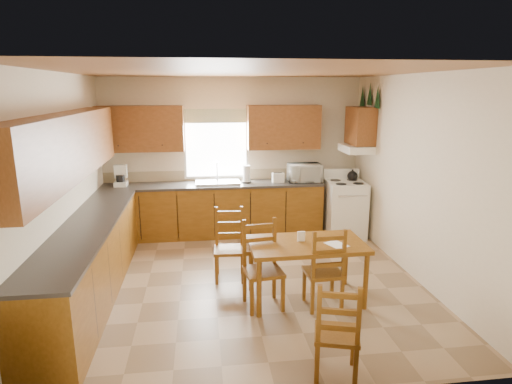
{
  "coord_description": "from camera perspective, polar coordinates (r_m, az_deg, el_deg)",
  "views": [
    {
      "loc": [
        -0.57,
        -5.23,
        2.5
      ],
      "look_at": [
        0.15,
        0.3,
        1.15
      ],
      "focal_mm": 30.0,
      "sensor_mm": 36.0,
      "label": 1
    }
  ],
  "objects": [
    {
      "name": "floor",
      "position": [
        5.83,
        -1.1,
        -11.8
      ],
      "size": [
        4.5,
        4.5,
        0.0
      ],
      "primitive_type": "plane",
      "color": "#927652",
      "rests_on": "ground"
    },
    {
      "name": "ceiling",
      "position": [
        5.27,
        -1.24,
        15.77
      ],
      "size": [
        4.5,
        4.5,
        0.0
      ],
      "primitive_type": "plane",
      "color": "brown",
      "rests_on": "floor"
    },
    {
      "name": "wall_left",
      "position": [
        5.62,
        -24.64,
        0.53
      ],
      "size": [
        4.5,
        4.5,
        0.0
      ],
      "primitive_type": "plane",
      "color": "beige",
      "rests_on": "floor"
    },
    {
      "name": "wall_right",
      "position": [
        6.06,
        20.51,
        1.78
      ],
      "size": [
        4.5,
        4.5,
        0.0
      ],
      "primitive_type": "plane",
      "color": "beige",
      "rests_on": "floor"
    },
    {
      "name": "wall_back",
      "position": [
        7.59,
        -3.03,
        4.87
      ],
      "size": [
        4.5,
        4.5,
        0.0
      ],
      "primitive_type": "plane",
      "color": "beige",
      "rests_on": "floor"
    },
    {
      "name": "wall_front",
      "position": [
        3.25,
        3.21,
        -7.15
      ],
      "size": [
        4.5,
        4.5,
        0.0
      ],
      "primitive_type": "plane",
      "color": "beige",
      "rests_on": "floor"
    },
    {
      "name": "lower_cab_back",
      "position": [
        7.48,
        -5.64,
        -2.46
      ],
      "size": [
        3.75,
        0.6,
        0.88
      ],
      "primitive_type": "cube",
      "color": "brown",
      "rests_on": "floor"
    },
    {
      "name": "lower_cab_left",
      "position": [
        5.66,
        -21.23,
        -8.73
      ],
      "size": [
        0.6,
        3.6,
        0.88
      ],
      "primitive_type": "cube",
      "color": "brown",
      "rests_on": "floor"
    },
    {
      "name": "counter_back",
      "position": [
        7.36,
        -5.72,
        0.98
      ],
      "size": [
        3.75,
        0.63,
        0.04
      ],
      "primitive_type": "cube",
      "color": "#37332F",
      "rests_on": "lower_cab_back"
    },
    {
      "name": "counter_left",
      "position": [
        5.51,
        -21.63,
        -4.29
      ],
      "size": [
        0.63,
        3.6,
        0.04
      ],
      "primitive_type": "cube",
      "color": "#37332F",
      "rests_on": "lower_cab_left"
    },
    {
      "name": "backsplash",
      "position": [
        7.62,
        -5.81,
        2.26
      ],
      "size": [
        3.75,
        0.01,
        0.18
      ],
      "primitive_type": "cube",
      "color": "#9A8864",
      "rests_on": "counter_back"
    },
    {
      "name": "upper_cab_back_left",
      "position": [
        7.41,
        -15.12,
        8.14
      ],
      "size": [
        1.41,
        0.33,
        0.75
      ],
      "primitive_type": "cube",
      "color": "brown",
      "rests_on": "wall_back"
    },
    {
      "name": "upper_cab_back_right",
      "position": [
        7.49,
        3.69,
        8.63
      ],
      "size": [
        1.25,
        0.33,
        0.75
      ],
      "primitive_type": "cube",
      "color": "brown",
      "rests_on": "wall_back"
    },
    {
      "name": "upper_cab_left",
      "position": [
        5.34,
        -23.93,
        5.5
      ],
      "size": [
        0.33,
        3.6,
        0.75
      ],
      "primitive_type": "cube",
      "color": "brown",
      "rests_on": "wall_left"
    },
    {
      "name": "upper_cab_stove",
      "position": [
        7.4,
        13.75,
        8.56
      ],
      "size": [
        0.33,
        0.62,
        0.62
      ],
      "primitive_type": "cube",
      "color": "brown",
      "rests_on": "wall_right"
    },
    {
      "name": "range_hood",
      "position": [
        7.42,
        13.22,
        5.65
      ],
      "size": [
        0.44,
        0.62,
        0.12
      ],
      "primitive_type": "cube",
      "color": "white",
      "rests_on": "wall_right"
    },
    {
      "name": "window_frame",
      "position": [
        7.52,
        -5.33,
        6.28
      ],
      "size": [
        1.13,
        0.02,
        1.18
      ],
      "primitive_type": "cube",
      "color": "white",
      "rests_on": "wall_back"
    },
    {
      "name": "window_pane",
      "position": [
        7.52,
        -5.33,
        6.27
      ],
      "size": [
        1.05,
        0.01,
        1.1
      ],
      "primitive_type": "cube",
      "color": "white",
      "rests_on": "wall_back"
    },
    {
      "name": "window_valance",
      "position": [
        7.44,
        -5.4,
        10.07
      ],
      "size": [
        1.19,
        0.01,
        0.24
      ],
      "primitive_type": "cube",
      "color": "#587541",
      "rests_on": "wall_back"
    },
    {
      "name": "sink_basin",
      "position": [
        7.36,
        -5.14,
        1.3
      ],
      "size": [
        0.75,
        0.45,
        0.04
      ],
      "primitive_type": "cube",
      "color": "silver",
      "rests_on": "counter_back"
    },
    {
      "name": "pine_decal_a",
      "position": [
        7.13,
        15.9,
        12.13
      ],
      "size": [
        0.22,
        0.22,
        0.36
      ],
      "primitive_type": "cone",
      "color": "black",
      "rests_on": "wall_right"
    },
    {
      "name": "pine_decal_b",
      "position": [
        7.43,
        14.94,
        12.53
      ],
      "size": [
        0.22,
        0.22,
        0.36
      ],
      "primitive_type": "cone",
      "color": "black",
      "rests_on": "wall_right"
    },
    {
      "name": "pine_decal_c",
      "position": [
        7.72,
        14.01,
        12.31
      ],
      "size": [
        0.22,
        0.22,
        0.36
      ],
      "primitive_type": "cone",
      "color": "black",
      "rests_on": "wall_right"
    },
    {
      "name": "stove",
      "position": [
        7.55,
        11.82,
        -2.31
      ],
      "size": [
        0.68,
        0.7,
        0.94
      ],
      "primitive_type": "cube",
      "rotation": [
        0.0,
        0.0,
        -0.08
      ],
      "color": "white",
      "rests_on": "floor"
    },
    {
      "name": "coffeemaker",
      "position": [
        7.45,
        -17.62,
        1.99
      ],
      "size": [
        0.26,
        0.28,
        0.33
      ],
      "primitive_type": "cube",
      "rotation": [
        0.0,
        0.0,
        -0.36
      ],
      "color": "white",
      "rests_on": "counter_back"
    },
    {
      "name": "paper_towel",
      "position": [
        7.37,
        -1.27,
        2.42
      ],
      "size": [
        0.17,
        0.17,
        0.3
      ],
      "primitive_type": "cylinder",
      "rotation": [
        0.0,
        0.0,
        -0.42
      ],
      "color": "white",
      "rests_on": "counter_back"
    },
    {
      "name": "toaster",
      "position": [
        7.42,
        2.96,
        1.92
      ],
      "size": [
        0.2,
        0.13,
        0.16
      ],
      "primitive_type": "cube",
      "rotation": [
        0.0,
        0.0,
        0.04
      ],
      "color": "white",
      "rests_on": "counter_back"
    },
    {
      "name": "microwave",
      "position": [
        7.52,
        6.48,
        2.58
      ],
      "size": [
        0.53,
        0.39,
        0.31
      ],
      "primitive_type": "imported",
      "rotation": [
        0.0,
        0.0,
        0.03
      ],
      "color": "white",
      "rests_on": "counter_back"
    },
    {
      "name": "dining_table",
      "position": [
        5.26,
        6.67,
        -10.43
      ],
      "size": [
        1.38,
        0.8,
        0.73
      ],
      "primitive_type": "cube",
      "rotation": [
        0.0,
        0.0,
        0.02
      ],
      "color": "brown",
      "rests_on": "floor"
    },
    {
      "name": "chair_near_left",
      "position": [
        4.0,
        10.74,
        -17.34
      ],
      "size": [
        0.47,
        0.46,
        0.92
      ],
      "primitive_type": "cube",
      "rotation": [
        0.0,
        0.0,
        2.86
      ],
      "color": "brown",
      "rests_on": "floor"
    },
    {
      "name": "chair_near_right",
      "position": [
        5.09,
        8.97,
        -9.86
      ],
      "size": [
        0.43,
        0.41,
        0.98
      ],
      "primitive_type": "cube",
      "rotation": [
        0.0,
        0.0,
        3.18
      ],
      "color": "brown",
      "rests_on": "floor"
    },
    {
      "name": "chair_far_left",
      "position": [
        5.73,
        -3.57,
        -7.1
      ],
      "size": [
        0.43,
        0.41,
        0.96
      ],
      "primitive_type": "cube",
      "rotation": [
        0.0,
        0.0,
        -0.07
      ],
      "color": "brown",
      "rests_on": "floor"
    },
    {
      "name": "chair_far_right",
      "position": [
        5.01,
        0.99,
        -9.84
      ],
      "size": [
        0.48,
        0.46,
        1.02
      ],
      "primitive_type": "cube",
      "rotation": [
        0.0,
        0.0,
        0.13
      ],
      "color": "brown",
      "rests_on": "floor"
    },
    {
      "name": "table_paper",
      "position": [
        5.11,
        10.7,
        -6.9
      ],
      "size": [
        0.28,
        0.31,
        0.0
      ],
      "primitive_type": "cube",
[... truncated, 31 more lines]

